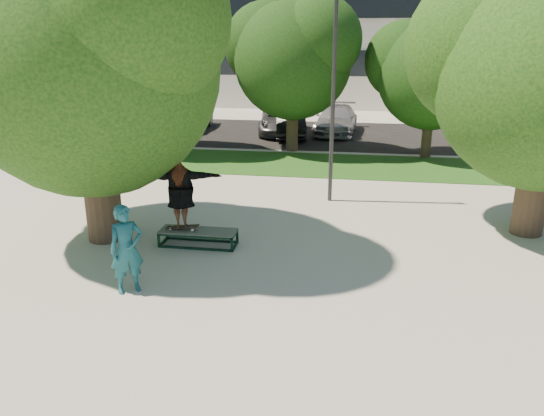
% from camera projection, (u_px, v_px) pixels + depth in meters
% --- Properties ---
extents(ground, '(120.00, 120.00, 0.00)m').
position_uv_depth(ground, '(270.00, 267.00, 11.36)').
color(ground, '#AEABA0').
rests_on(ground, ground).
extents(grass_strip, '(30.00, 4.00, 0.02)m').
position_uv_depth(grass_strip, '(336.00, 165.00, 20.12)').
color(grass_strip, '#1E4D16').
rests_on(grass_strip, ground).
extents(asphalt_strip, '(40.00, 8.00, 0.01)m').
position_uv_depth(asphalt_strip, '(322.00, 134.00, 26.37)').
color(asphalt_strip, black).
rests_on(asphalt_strip, ground).
extents(tree_left, '(6.96, 5.95, 7.12)m').
position_uv_depth(tree_left, '(85.00, 50.00, 11.65)').
color(tree_left, '#38281E').
rests_on(tree_left, ground).
extents(bg_tree_left, '(5.28, 4.51, 5.77)m').
position_uv_depth(bg_tree_left, '(154.00, 60.00, 21.57)').
color(bg_tree_left, '#38281E').
rests_on(bg_tree_left, ground).
extents(bg_tree_mid, '(5.76, 4.92, 6.24)m').
position_uv_depth(bg_tree_mid, '(291.00, 53.00, 21.60)').
color(bg_tree_mid, '#38281E').
rests_on(bg_tree_mid, ground).
extents(bg_tree_right, '(5.04, 4.31, 5.43)m').
position_uv_depth(bg_tree_right, '(431.00, 68.00, 20.46)').
color(bg_tree_right, '#38281E').
rests_on(bg_tree_right, ground).
extents(lamppost, '(0.25, 0.15, 6.11)m').
position_uv_depth(lamppost, '(333.00, 94.00, 14.92)').
color(lamppost, '#2D2D30').
rests_on(lamppost, ground).
extents(grind_box, '(1.80, 0.60, 0.38)m').
position_uv_depth(grind_box, '(198.00, 238.00, 12.46)').
color(grind_box, black).
rests_on(grind_box, ground).
extents(skater_rig, '(2.01, 0.87, 1.67)m').
position_uv_depth(skater_rig, '(180.00, 194.00, 12.19)').
color(skater_rig, white).
rests_on(skater_rig, grind_box).
extents(bystander, '(0.76, 0.72, 1.74)m').
position_uv_depth(bystander, '(127.00, 249.00, 10.02)').
color(bystander, '#19565F').
rests_on(bystander, ground).
extents(car_silver_a, '(1.82, 4.12, 1.38)m').
position_uv_depth(car_silver_a, '(192.00, 116.00, 27.64)').
color(car_silver_a, '#BBBCC0').
rests_on(car_silver_a, asphalt_strip).
extents(car_dark, '(1.90, 4.11, 1.30)m').
position_uv_depth(car_dark, '(291.00, 123.00, 25.59)').
color(car_dark, black).
rests_on(car_dark, asphalt_strip).
extents(car_grey, '(2.68, 4.88, 1.30)m').
position_uv_depth(car_grey, '(282.00, 121.00, 26.43)').
color(car_grey, slate).
rests_on(car_grey, asphalt_strip).
extents(car_silver_b, '(2.13, 4.78, 1.36)m').
position_uv_depth(car_silver_b, '(336.00, 120.00, 26.52)').
color(car_silver_b, '#AFAEB3').
rests_on(car_silver_b, asphalt_strip).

